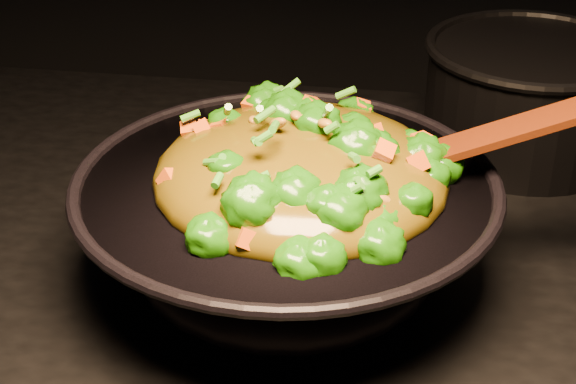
# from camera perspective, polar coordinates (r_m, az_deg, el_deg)

# --- Properties ---
(wok) EXTENTS (0.36, 0.36, 0.10)m
(wok) POSITION_cam_1_polar(r_m,az_deg,el_deg) (0.76, -0.12, -2.59)
(wok) COLOR black
(wok) RESTS_ON stovetop
(stir_fry) EXTENTS (0.28, 0.28, 0.09)m
(stir_fry) POSITION_cam_1_polar(r_m,az_deg,el_deg) (0.72, 0.84, 3.71)
(stir_fry) COLOR #1C6006
(stir_fry) RESTS_ON wok
(spatula) EXTENTS (0.23, 0.05, 0.10)m
(spatula) POSITION_cam_1_polar(r_m,az_deg,el_deg) (0.75, 13.90, 3.79)
(spatula) COLOR #311404
(spatula) RESTS_ON wok
(back_pot) EXTENTS (0.25, 0.25, 0.13)m
(back_pot) POSITION_cam_1_polar(r_m,az_deg,el_deg) (1.01, 15.19, 5.93)
(back_pot) COLOR black
(back_pot) RESTS_ON stovetop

